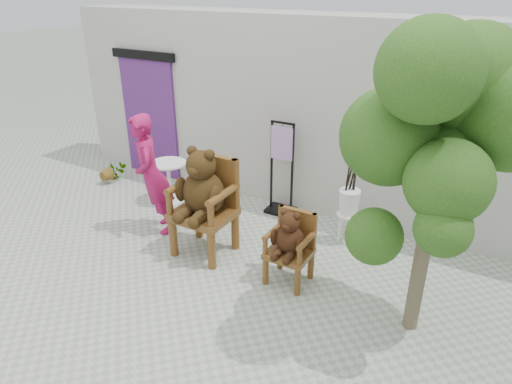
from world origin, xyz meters
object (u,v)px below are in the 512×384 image
person (152,175)px  cafe_table (169,177)px  chair_big (204,194)px  display_stand (281,179)px  chair_small (290,240)px  tree (452,118)px  stool_bucket (349,202)px

person → cafe_table: (-0.47, 0.87, -0.45)m
chair_big → display_stand: bearing=76.9°
chair_small → display_stand: (-0.94, 1.60, 0.01)m
chair_big → tree: size_ratio=0.47×
chair_big → display_stand: chair_big is taller
tree → chair_small: bearing=176.4°
chair_small → person: size_ratio=0.55×
chair_big → cafe_table: bearing=146.1°
stool_bucket → tree: tree is taller
chair_big → chair_small: 1.34m
display_stand → stool_bucket: size_ratio=1.04×
cafe_table → stool_bucket: (3.05, 0.23, 0.20)m
cafe_table → stool_bucket: size_ratio=0.48×
person → stool_bucket: (2.58, 1.10, -0.25)m
person → stool_bucket: bearing=68.6°
cafe_table → display_stand: display_stand is taller
chair_small → tree: bearing=-3.6°
chair_big → tree: 3.22m
person → tree: 4.12m
chair_big → person: (-0.98, 0.10, 0.02)m
display_stand → stool_bucket: bearing=-16.6°
tree → display_stand: bearing=145.9°
chair_big → tree: (2.87, -0.14, 1.46)m
chair_big → tree: bearing=-2.8°
chair_big → cafe_table: 1.80m
chair_small → cafe_table: chair_small is taller
person → tree: bearing=41.9°
cafe_table → tree: size_ratio=0.22×
stool_bucket → tree: size_ratio=0.45×
cafe_table → display_stand: (1.81, 0.58, 0.14)m
tree → stool_bucket: bearing=133.3°
chair_big → cafe_table: size_ratio=2.16×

